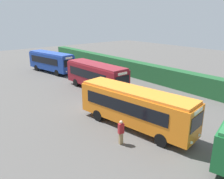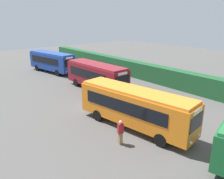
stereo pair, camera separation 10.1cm
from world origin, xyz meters
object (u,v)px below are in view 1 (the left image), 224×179
at_px(person_center, 121,132).
at_px(person_left, 122,78).
at_px(bus_maroon, 96,75).
at_px(bus_orange, 135,106).
at_px(bus_blue, 51,61).

bearing_deg(person_center, person_left, 148.44).
height_order(person_left, person_center, person_center).
distance_m(bus_maroon, bus_orange, 10.98).
distance_m(bus_blue, bus_maroon, 12.31).
xyz_separation_m(bus_maroon, person_left, (0.56, 3.78, -0.94)).
height_order(bus_blue, person_center, bus_blue).
xyz_separation_m(person_left, person_center, (11.00, -9.98, 0.04)).
bearing_deg(bus_maroon, bus_blue, 178.52).
bearing_deg(bus_maroon, person_center, -30.37).
xyz_separation_m(bus_blue, bus_maroon, (12.31, 0.15, 0.01)).
relative_size(bus_blue, person_left, 5.26).
bearing_deg(bus_blue, person_left, 6.82).
relative_size(bus_orange, person_left, 5.83).
height_order(bus_orange, person_center, bus_orange).
bearing_deg(bus_blue, bus_orange, -18.90).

